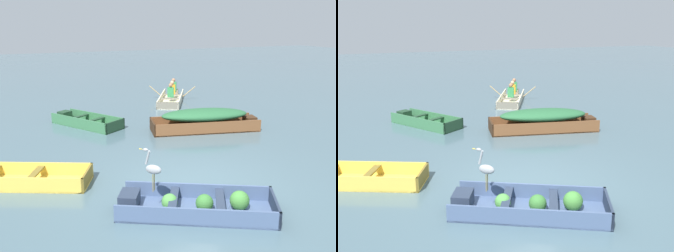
% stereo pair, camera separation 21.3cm
% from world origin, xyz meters
% --- Properties ---
extents(ground_plane, '(80.00, 80.00, 0.00)m').
position_xyz_m(ground_plane, '(0.00, 0.00, 0.00)').
color(ground_plane, '#47606B').
extents(dinghy_slate_blue_foreground, '(3.14, 2.41, 0.42)m').
position_xyz_m(dinghy_slate_blue_foreground, '(-0.52, -1.15, 0.14)').
color(dinghy_slate_blue_foreground, '#475B7F').
rests_on(dinghy_slate_blue_foreground, ground).
extents(skiff_wooden_brown_near_moored, '(3.74, 1.87, 0.74)m').
position_xyz_m(skiff_wooden_brown_near_moored, '(2.44, 3.73, 0.44)').
color(skiff_wooden_brown_near_moored, brown).
rests_on(skiff_wooden_brown_near_moored, ground).
extents(skiff_green_mid_moored, '(2.20, 2.76, 0.37)m').
position_xyz_m(skiff_green_mid_moored, '(-1.18, 5.99, 0.13)').
color(skiff_green_mid_moored, '#387047').
rests_on(skiff_green_mid_moored, ground).
extents(skiff_yellow_far_moored, '(3.51, 2.33, 0.35)m').
position_xyz_m(skiff_yellow_far_moored, '(-3.81, 1.70, 0.12)').
color(skiff_yellow_far_moored, '#E5BC47').
rests_on(skiff_yellow_far_moored, ground).
extents(rowboat_cream_with_crew, '(2.49, 3.38, 0.89)m').
position_xyz_m(rowboat_cream_with_crew, '(3.40, 8.67, 0.20)').
color(rowboat_cream_with_crew, beige).
rests_on(rowboat_cream_with_crew, ground).
extents(heron_on_dinghy, '(0.37, 0.39, 0.84)m').
position_xyz_m(heron_on_dinghy, '(-1.25, -0.79, 0.88)').
color(heron_on_dinghy, olive).
rests_on(heron_on_dinghy, dinghy_slate_blue_foreground).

